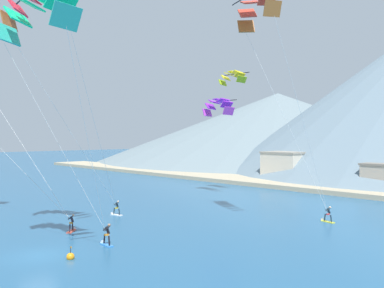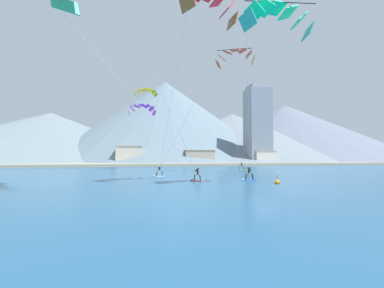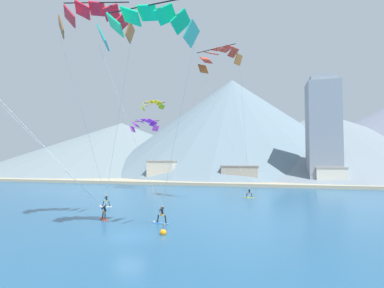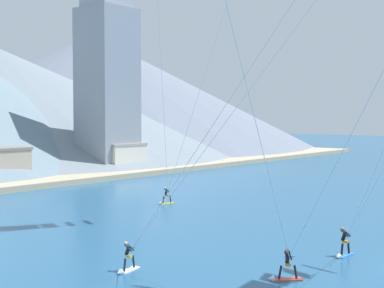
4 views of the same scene
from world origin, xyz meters
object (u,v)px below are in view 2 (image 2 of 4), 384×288
Objects in this scene: kitesurfer_far_left at (158,173)px; kitesurfer_mid_center at (241,168)px; kitesurfer_near_trail at (196,177)px; parafoil_kite_mid_center at (235,57)px; parafoil_kite_distant_high_outer at (146,92)px; parafoil_kite_distant_low_drift at (142,109)px; kitesurfer_near_lead at (248,176)px; race_marker_buoy at (277,182)px; parafoil_kite_far_left at (210,3)px; parafoil_kite_near_lead at (277,17)px.

kitesurfer_mid_center is at bearing 37.45° from kitesurfer_far_left.
parafoil_kite_mid_center reaches higher than kitesurfer_near_trail.
kitesurfer_near_trail is 24.48m from kitesurfer_mid_center.
parafoil_kite_distant_low_drift is (-0.78, -2.15, -4.20)m from parafoil_kite_distant_high_outer.
race_marker_buoy is at bearing -66.33° from kitesurfer_near_lead.
kitesurfer_near_trail is 0.27× the size of parafoil_kite_distant_low_drift.
kitesurfer_near_lead is 1.73× the size of race_marker_buoy.
kitesurfer_far_left reaches higher than kitesurfer_mid_center.
kitesurfer_near_lead is at bearing -3.50° from kitesurfer_near_trail.
kitesurfer_near_lead reaches higher than race_marker_buoy.
parafoil_kite_mid_center is at bearing 83.59° from race_marker_buoy.
kitesurfer_mid_center is 24.14m from parafoil_kite_distant_low_drift.
parafoil_kite_distant_low_drift is (-7.45, 29.19, -6.45)m from parafoil_kite_far_left.
kitesurfer_mid_center is at bearing 62.19° from parafoil_kite_far_left.
kitesurfer_far_left is at bearing 119.50° from kitesurfer_near_trail.
kitesurfer_far_left is 25.45m from parafoil_kite_mid_center.
parafoil_kite_mid_center is (-3.46, -6.75, 20.20)m from kitesurfer_mid_center.
parafoil_kite_distant_high_outer is (-12.00, 28.51, 16.56)m from kitesurfer_near_lead.
parafoil_kite_mid_center is 3.96× the size of parafoil_kite_distant_high_outer.
race_marker_buoy is (-5.47, -24.72, -0.28)m from kitesurfer_mid_center.
parafoil_kite_mid_center reaches higher than parafoil_kite_near_lead.
parafoil_kite_far_left is (-6.29, 2.85, 2.38)m from parafoil_kite_near_lead.
parafoil_kite_mid_center is 27.33m from race_marker_buoy.
parafoil_kite_far_left reaches higher than kitesurfer_far_left.
parafoil_kite_near_lead is 7.30m from parafoil_kite_far_left.
parafoil_kite_distant_high_outer is at bearing 137.50° from parafoil_kite_mid_center.
kitesurfer_near_trail is (-6.24, 0.38, -0.08)m from kitesurfer_near_lead.
parafoil_kite_distant_low_drift is (-12.78, 26.35, 12.36)m from kitesurfer_near_lead.
kitesurfer_near_trail is at bearing 176.50° from kitesurfer_near_lead.
parafoil_kite_distant_low_drift is at bearing 104.14° from kitesurfer_near_trail.
kitesurfer_mid_center is 0.09× the size of parafoil_kite_mid_center.
parafoil_kite_near_lead reaches higher than race_marker_buoy.
parafoil_kite_distant_low_drift is (-19.95, 5.49, 12.44)m from kitesurfer_mid_center.
kitesurfer_near_trail is 0.31× the size of parafoil_kite_distant_high_outer.
parafoil_kite_distant_high_outer is 0.86× the size of parafoil_kite_distant_low_drift.
race_marker_buoy is at bearing -43.55° from kitesurfer_far_left.
parafoil_kite_near_lead is 16.91m from race_marker_buoy.
kitesurfer_far_left is (-17.43, -13.35, -0.01)m from kitesurfer_mid_center.
kitesurfer_far_left is at bearing -154.72° from parafoil_kite_mid_center.
parafoil_kite_distant_high_outer is (-5.77, 28.13, 16.64)m from kitesurfer_near_trail.
kitesurfer_near_lead is 1.07× the size of kitesurfer_near_trail.
parafoil_kite_distant_low_drift is at bearing 104.31° from parafoil_kite_far_left.
kitesurfer_mid_center is 0.29× the size of parafoil_kite_distant_low_drift.
parafoil_kite_mid_center is 21.61m from parafoil_kite_distant_high_outer.
parafoil_kite_mid_center reaches higher than kitesurfer_far_left.
parafoil_kite_far_left is 19.09× the size of race_marker_buoy.
parafoil_kite_distant_low_drift is at bearing -109.83° from parafoil_kite_distant_high_outer.
parafoil_kite_near_lead is (7.19, -6.07, 16.51)m from kitesurfer_near_trail.
kitesurfer_near_trail is at bearing 151.84° from race_marker_buoy.
kitesurfer_near_trail is 0.92× the size of kitesurfer_mid_center.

